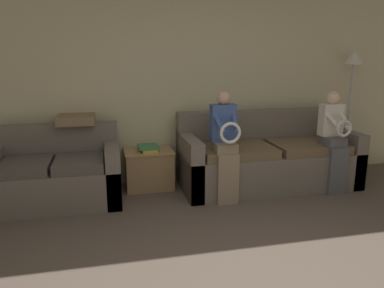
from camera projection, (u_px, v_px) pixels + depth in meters
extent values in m
cube|color=beige|center=(183.00, 85.00, 4.93)|extent=(6.70, 0.06, 2.55)
cube|color=#70665B|center=(268.00, 168.00, 4.84)|extent=(2.24, 0.90, 0.47)
cube|color=#70665B|center=(259.00, 128.00, 5.06)|extent=(2.24, 0.20, 0.48)
cube|color=#70665B|center=(189.00, 165.00, 4.58)|extent=(0.16, 0.90, 0.71)
cube|color=#70665B|center=(340.00, 155.00, 5.04)|extent=(0.16, 0.90, 0.71)
cube|color=brown|center=(236.00, 151.00, 4.57)|extent=(0.90, 0.66, 0.11)
cube|color=brown|center=(307.00, 147.00, 4.78)|extent=(0.90, 0.66, 0.11)
cube|color=#70665B|center=(56.00, 185.00, 4.28)|extent=(1.45, 0.86, 0.43)
cube|color=#70665B|center=(56.00, 142.00, 4.50)|extent=(1.45, 0.20, 0.43)
cube|color=#70665B|center=(113.00, 172.00, 4.40)|extent=(0.16, 0.86, 0.65)
cube|color=#514C47|center=(25.00, 166.00, 4.06)|extent=(0.53, 0.62, 0.11)
cube|color=#514C47|center=(79.00, 163.00, 4.19)|extent=(0.53, 0.62, 0.11)
cube|color=gray|center=(228.00, 179.00, 4.25)|extent=(0.25, 0.10, 0.58)
cube|color=gray|center=(224.00, 147.00, 4.30)|extent=(0.25, 0.28, 0.11)
cube|color=#3D5693|center=(223.00, 123.00, 4.30)|extent=(0.29, 0.14, 0.43)
sphere|color=tan|center=(223.00, 98.00, 4.24)|extent=(0.16, 0.16, 0.16)
torus|color=white|center=(230.00, 133.00, 4.06)|extent=(0.24, 0.04, 0.24)
cylinder|color=#3D5693|center=(218.00, 122.00, 4.15)|extent=(0.10, 0.31, 0.24)
cylinder|color=#3D5693|center=(235.00, 122.00, 4.19)|extent=(0.10, 0.31, 0.24)
cube|color=#56565B|center=(337.00, 171.00, 4.55)|extent=(0.23, 0.10, 0.58)
cube|color=#56565B|center=(333.00, 141.00, 4.60)|extent=(0.23, 0.28, 0.11)
cube|color=silver|center=(331.00, 120.00, 4.61)|extent=(0.28, 0.14, 0.40)
sphere|color=beige|center=(333.00, 98.00, 4.55)|extent=(0.16, 0.16, 0.16)
torus|color=silver|center=(344.00, 129.00, 4.37)|extent=(0.21, 0.04, 0.21)
cylinder|color=silver|center=(331.00, 119.00, 4.46)|extent=(0.11, 0.31, 0.22)
cylinder|color=silver|center=(344.00, 119.00, 4.49)|extent=(0.11, 0.31, 0.22)
cube|color=#9E7A51|center=(149.00, 169.00, 4.78)|extent=(0.59, 0.46, 0.49)
cube|color=tan|center=(148.00, 151.00, 4.73)|extent=(0.61, 0.48, 0.02)
cube|color=gold|center=(149.00, 149.00, 4.71)|extent=(0.18, 0.31, 0.03)
cube|color=#3D8451|center=(148.00, 147.00, 4.70)|extent=(0.25, 0.24, 0.04)
cylinder|color=#2D2B28|center=(343.00, 170.00, 5.51)|extent=(0.26, 0.26, 0.02)
cylinder|color=#B7B7BC|center=(348.00, 119.00, 5.33)|extent=(0.03, 0.03, 1.52)
cone|color=silver|center=(354.00, 57.00, 5.13)|extent=(0.28, 0.28, 0.19)
cube|color=#846B4C|center=(76.00, 119.00, 4.49)|extent=(0.43, 0.43, 0.10)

